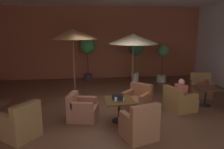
# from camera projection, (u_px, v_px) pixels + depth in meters

# --- Properties ---
(ground_plane) EXTENTS (10.52, 9.34, 0.02)m
(ground_plane) POSITION_uv_depth(u_px,v_px,m) (114.00, 110.00, 6.94)
(ground_plane) COLOR brown
(wall_back_brick) EXTENTS (10.52, 0.08, 3.67)m
(wall_back_brick) POSITION_uv_depth(u_px,v_px,m) (102.00, 43.00, 11.03)
(wall_back_brick) COLOR #974B36
(wall_back_brick) RESTS_ON ground_plane
(cafe_table_front_left) EXTENTS (0.81, 0.81, 0.63)m
(cafe_table_front_left) POSITION_uv_depth(u_px,v_px,m) (119.00, 104.00, 5.99)
(cafe_table_front_left) COLOR black
(cafe_table_front_left) RESTS_ON ground_plane
(armchair_front_left_north) EXTENTS (0.94, 0.88, 0.77)m
(armchair_front_left_north) POSITION_uv_depth(u_px,v_px,m) (82.00, 110.00, 6.15)
(armchair_front_left_north) COLOR brown
(armchair_front_left_north) RESTS_ON ground_plane
(armchair_front_left_east) EXTENTS (0.92, 0.90, 0.93)m
(armchair_front_left_east) POSITION_uv_depth(u_px,v_px,m) (140.00, 125.00, 5.06)
(armchair_front_left_east) COLOR brown
(armchair_front_left_east) RESTS_ON ground_plane
(armchair_front_left_south) EXTENTS (1.07, 1.08, 0.82)m
(armchair_front_left_south) POSITION_uv_depth(u_px,v_px,m) (137.00, 101.00, 6.90)
(armchair_front_left_south) COLOR brown
(armchair_front_left_south) RESTS_ON ground_plane
(cafe_table_front_right) EXTENTS (0.75, 0.75, 0.63)m
(cafe_table_front_right) POSITION_uv_depth(u_px,v_px,m) (206.00, 91.00, 7.20)
(cafe_table_front_right) COLOR black
(cafe_table_front_right) RESTS_ON ground_plane
(armchair_front_right_north) EXTENTS (0.97, 0.96, 0.88)m
(armchair_front_right_north) POSITION_uv_depth(u_px,v_px,m) (201.00, 88.00, 8.29)
(armchair_front_right_north) COLOR brown
(armchair_front_right_north) RESTS_ON ground_plane
(armchair_front_right_east) EXTENTS (0.97, 0.99, 0.78)m
(armchair_front_right_east) POSITION_uv_depth(u_px,v_px,m) (179.00, 101.00, 6.85)
(armchair_front_right_east) COLOR brown
(armchair_front_right_east) RESTS_ON ground_plane
(armchair_mid_center_north) EXTENTS (1.08, 1.07, 0.91)m
(armchair_mid_center_north) POSITION_uv_depth(u_px,v_px,m) (20.00, 125.00, 5.10)
(armchair_mid_center_north) COLOR brown
(armchair_mid_center_north) RESTS_ON ground_plane
(patio_umbrella_tall_red) EXTENTS (1.93, 1.93, 2.57)m
(patio_umbrella_tall_red) POSITION_uv_depth(u_px,v_px,m) (73.00, 34.00, 8.11)
(patio_umbrella_tall_red) COLOR #2D2D2D
(patio_umbrella_tall_red) RESTS_ON ground_plane
(patio_umbrella_center_beige) EXTENTS (2.04, 2.04, 2.38)m
(patio_umbrella_center_beige) POSITION_uv_depth(u_px,v_px,m) (133.00, 39.00, 8.62)
(patio_umbrella_center_beige) COLOR #2D2D2D
(patio_umbrella_center_beige) RESTS_ON ground_plane
(potted_tree_left_corner) EXTENTS (0.72, 0.72, 1.99)m
(potted_tree_left_corner) POSITION_uv_depth(u_px,v_px,m) (136.00, 52.00, 10.42)
(potted_tree_left_corner) COLOR silver
(potted_tree_left_corner) RESTS_ON ground_plane
(potted_tree_mid_left) EXTENTS (0.58, 0.58, 1.81)m
(potted_tree_mid_left) POSITION_uv_depth(u_px,v_px,m) (162.00, 58.00, 10.30)
(potted_tree_mid_left) COLOR silver
(potted_tree_mid_left) RESTS_ON ground_plane
(potted_tree_mid_right) EXTENTS (0.77, 0.77, 2.12)m
(potted_tree_mid_right) POSITION_uv_depth(u_px,v_px,m) (88.00, 49.00, 10.50)
(potted_tree_mid_right) COLOR #3C2C31
(potted_tree_mid_right) RESTS_ON ground_plane
(patron_blue_shirt) EXTENTS (0.33, 0.39, 0.62)m
(patron_blue_shirt) POSITION_uv_depth(u_px,v_px,m) (181.00, 90.00, 6.78)
(patron_blue_shirt) COLOR #BC514F
(patron_blue_shirt) RESTS_ON ground_plane
(iced_drink_cup) EXTENTS (0.08, 0.08, 0.11)m
(iced_drink_cup) POSITION_uv_depth(u_px,v_px,m) (116.00, 99.00, 5.86)
(iced_drink_cup) COLOR white
(iced_drink_cup) RESTS_ON cafe_table_front_left
(open_laptop) EXTENTS (0.37, 0.32, 0.20)m
(open_laptop) POSITION_uv_depth(u_px,v_px,m) (118.00, 98.00, 5.93)
(open_laptop) COLOR #9EA0A5
(open_laptop) RESTS_ON cafe_table_front_left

